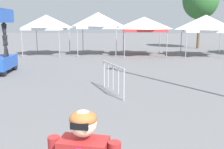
% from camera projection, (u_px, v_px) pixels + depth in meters
% --- Properties ---
extents(canopy_tent_far_left, '(3.16, 3.16, 3.19)m').
position_uv_depth(canopy_tent_far_left, '(46.00, 22.00, 20.59)').
color(canopy_tent_far_left, '#9E9EA3').
rests_on(canopy_tent_far_left, ground).
extents(canopy_tent_behind_left, '(3.18, 3.18, 3.39)m').
position_uv_depth(canopy_tent_behind_left, '(98.00, 21.00, 20.63)').
color(canopy_tent_behind_left, '#9E9EA3').
rests_on(canopy_tent_behind_left, ground).
extents(canopy_tent_far_right, '(3.46, 3.46, 3.02)m').
position_uv_depth(canopy_tent_far_right, '(144.00, 24.00, 20.33)').
color(canopy_tent_far_right, '#9E9EA3').
rests_on(canopy_tent_far_right, ground).
extents(canopy_tent_behind_right, '(3.52, 3.52, 3.16)m').
position_uv_depth(canopy_tent_behind_right, '(206.00, 24.00, 19.78)').
color(canopy_tent_behind_right, '#9E9EA3').
rests_on(canopy_tent_behind_right, ground).
extents(tree_behind_tents_left, '(3.52, 3.52, 6.78)m').
position_uv_depth(tree_behind_tents_left, '(201.00, 0.00, 25.72)').
color(tree_behind_tents_left, brown).
rests_on(tree_behind_tents_left, ground).
extents(crowd_barrier_by_lift, '(0.92, 1.93, 1.08)m').
position_uv_depth(crowd_barrier_by_lift, '(113.00, 73.00, 9.30)').
color(crowd_barrier_by_lift, '#B7BABF').
rests_on(crowd_barrier_by_lift, ground).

